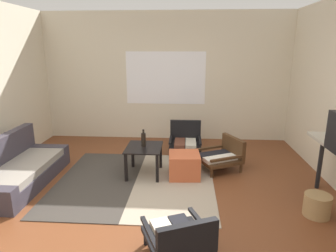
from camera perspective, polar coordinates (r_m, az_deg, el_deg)
The scene contains 11 objects.
ground_plane at distance 3.89m, azimuth -3.87°, elevation -15.53°, with size 7.80×7.80×0.00m, color brown.
far_wall_with_window at distance 6.42m, azimuth -0.43°, elevation 9.42°, with size 5.60×0.13×2.70m.
area_rug at distance 4.58m, azimuth -6.27°, elevation -10.56°, with size 2.34×2.27×0.01m.
couch at distance 4.93m, azimuth -27.07°, elevation -7.64°, with size 0.75×1.77×0.71m.
coffee_table at distance 4.66m, azimuth -4.65°, elevation -5.09°, with size 0.55×0.64×0.47m.
armchair_by_window at distance 5.73m, azimuth 3.36°, elevation -2.56°, with size 0.60×0.57×0.58m.
armchair_striped_foreground at distance 2.96m, azimuth 2.20°, elevation -20.73°, with size 0.75×0.77×0.51m.
armchair_corner at distance 5.00m, azimuth 10.43°, elevation -5.50°, with size 0.83×0.81×0.52m.
ottoman_orange at distance 4.64m, azimuth 3.14°, elevation -7.59°, with size 0.47×0.47×0.38m, color #BC5633.
glass_bottle at distance 4.63m, azimuth -4.75°, elevation -2.57°, with size 0.07×0.07×0.27m.
wicker_basket at distance 4.08m, azimuth 26.85°, elevation -13.50°, with size 0.31×0.31×0.27m, color #9E7A4C.
Camera 1 is at (0.48, -3.32, 1.97)m, focal length 31.56 mm.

